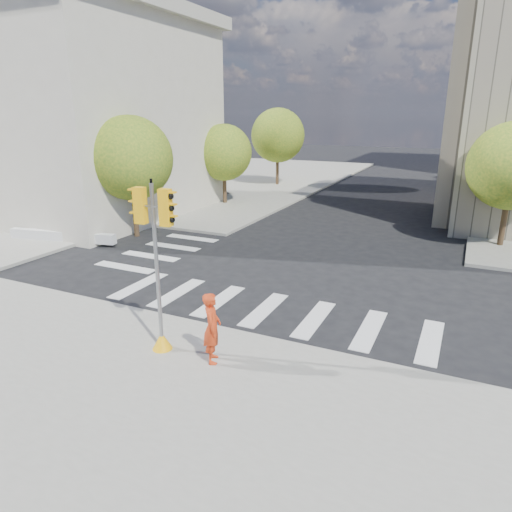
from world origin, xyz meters
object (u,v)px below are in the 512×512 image
at_px(traffic_signal, 158,281).
at_px(photographer, 212,328).
at_px(planter_wall, 62,236).
at_px(lamp_far, 507,137).

bearing_deg(traffic_signal, photographer, -2.11).
bearing_deg(planter_wall, traffic_signal, -43.33).
bearing_deg(photographer, planter_wall, 33.62).
bearing_deg(photographer, lamp_far, -41.16).
height_order(traffic_signal, photographer, traffic_signal).
relative_size(lamp_far, photographer, 4.18).
distance_m(lamp_far, planter_wall, 34.33).
bearing_deg(photographer, traffic_signal, 63.42).
height_order(lamp_far, traffic_signal, lamp_far).
bearing_deg(lamp_far, photographer, -103.04).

